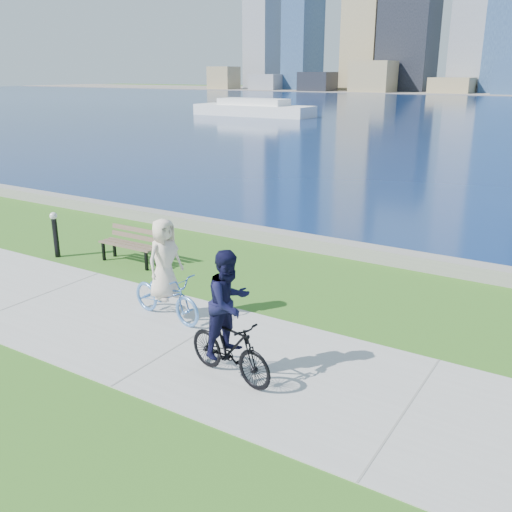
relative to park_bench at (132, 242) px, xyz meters
The scene contains 8 objects.
ground 4.88m from the park_bench, 35.84° to the right, with size 320.00×320.00×0.00m, color #2E6219.
concrete_path 4.88m from the park_bench, 35.84° to the right, with size 80.00×3.50×0.02m, color #A5A4A0.
seawall 5.18m from the park_bench, 40.49° to the left, with size 90.00×0.50×0.35m, color gray.
ferry_near 49.14m from the park_bench, 118.81° to the left, with size 13.26×3.79×1.80m.
park_bench is the anchor object (origin of this frame).
bollard_lamp 2.08m from the park_bench, 159.87° to the right, with size 0.19×0.19×1.18m.
cyclist_woman 3.73m from the park_bench, 36.11° to the right, with size 0.86×1.85×1.98m.
cyclist_man 6.33m from the park_bench, 32.65° to the right, with size 0.78×1.74×2.08m.
Camera 1 is at (5.92, -7.03, 4.58)m, focal length 40.00 mm.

